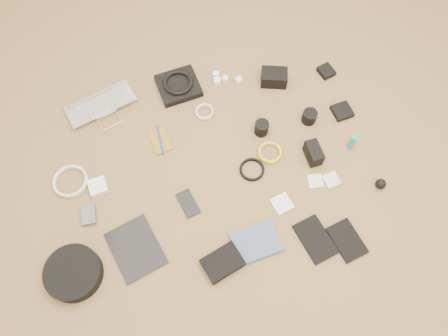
{
  "coord_description": "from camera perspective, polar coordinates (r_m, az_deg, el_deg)",
  "views": [
    {
      "loc": [
        -0.1,
        -0.83,
        1.78
      ],
      "look_at": [
        0.02,
        -0.02,
        0.02
      ],
      "focal_mm": 35.0,
      "sensor_mm": 36.0,
      "label": 1
    }
  ],
  "objects": [
    {
      "name": "cable_black",
      "position": [
        1.96,
        3.67,
        -0.26
      ],
      "size": [
        0.14,
        0.14,
        0.01
      ],
      "primitive_type": "torus",
      "rotation": [
        0.0,
        0.0,
        -0.25
      ],
      "color": "black",
      "rests_on": "ground"
    },
    {
      "name": "charger_b",
      "position": [
        2.19,
        -0.9,
        11.26
      ],
      "size": [
        0.04,
        0.04,
        0.03
      ],
      "primitive_type": "cube",
      "rotation": [
        0.0,
        0.0,
        -0.12
      ],
      "color": "white",
      "rests_on": "ground"
    },
    {
      "name": "paperback",
      "position": [
        1.82,
        5.1,
        -11.68
      ],
      "size": [
        0.22,
        0.18,
        0.02
      ],
      "primitive_type": "imported",
      "rotation": [
        0.0,
        0.0,
        1.78
      ],
      "color": "#3F516C",
      "rests_on": "ground"
    },
    {
      "name": "charger_a",
      "position": [
        2.22,
        -1.04,
        12.09
      ],
      "size": [
        0.04,
        0.04,
        0.03
      ],
      "primitive_type": "cube",
      "rotation": [
        0.0,
        0.0,
        -0.37
      ],
      "color": "white",
      "rests_on": "ground"
    },
    {
      "name": "drive_case",
      "position": [
        1.8,
        -0.19,
        -12.25
      ],
      "size": [
        0.19,
        0.16,
        0.04
      ],
      "primitive_type": "cube",
      "rotation": [
        0.0,
        0.0,
        0.4
      ],
      "color": "black",
      "rests_on": "ground"
    },
    {
      "name": "phone",
      "position": [
        1.9,
        -4.71,
        -4.63
      ],
      "size": [
        0.1,
        0.14,
        0.01
      ],
      "primitive_type": "cube",
      "rotation": [
        0.0,
        0.0,
        0.33
      ],
      "color": "black",
      "rests_on": "ground"
    },
    {
      "name": "laptop",
      "position": [
        2.17,
        -15.27,
        7.04
      ],
      "size": [
        0.39,
        0.33,
        0.03
      ],
      "primitive_type": "imported",
      "rotation": [
        0.0,
        0.0,
        0.38
      ],
      "color": "silver",
      "rests_on": "ground"
    },
    {
      "name": "lens_b",
      "position": [
        2.09,
        11.09,
        6.6
      ],
      "size": [
        0.08,
        0.08,
        0.06
      ],
      "primitive_type": "cylinder",
      "rotation": [
        0.0,
        0.0,
        -0.25
      ],
      "color": "black",
      "rests_on": "ground"
    },
    {
      "name": "lens_cleaner",
      "position": [
        2.05,
        16.4,
        3.24
      ],
      "size": [
        0.03,
        0.03,
        0.09
      ],
      "primitive_type": "cylinder",
      "rotation": [
        0.0,
        0.0,
        0.4
      ],
      "color": "teal",
      "rests_on": "ground"
    },
    {
      "name": "filter_case_left",
      "position": [
        1.91,
        7.59,
        -4.66
      ],
      "size": [
        0.1,
        0.1,
        0.01
      ],
      "primitive_type": "cube",
      "rotation": [
        0.0,
        0.0,
        0.33
      ],
      "color": "silver",
      "rests_on": "ground"
    },
    {
      "name": "dslr_camera",
      "position": [
        2.19,
        6.55,
        11.67
      ],
      "size": [
        0.14,
        0.11,
        0.07
      ],
      "primitive_type": "cube",
      "rotation": [
        0.0,
        0.0,
        -0.21
      ],
      "color": "black",
      "rests_on": "ground"
    },
    {
      "name": "power_brick",
      "position": [
        1.99,
        -16.13,
        -2.35
      ],
      "size": [
        0.09,
        0.09,
        0.03
      ],
      "primitive_type": "cube",
      "rotation": [
        0.0,
        0.0,
        0.24
      ],
      "color": "white",
      "rests_on": "ground"
    },
    {
      "name": "card_reader",
      "position": [
        2.17,
        15.16,
        7.17
      ],
      "size": [
        0.11,
        0.11,
        0.02
      ],
      "primitive_type": "cube",
      "rotation": [
        0.0,
        0.0,
        0.22
      ],
      "color": "black",
      "rests_on": "ground"
    },
    {
      "name": "filter_case_right",
      "position": [
        1.99,
        13.85,
        -1.51
      ],
      "size": [
        0.08,
        0.08,
        0.01
      ],
      "primitive_type": "cube",
      "rotation": [
        0.0,
        0.0,
        0.26
      ],
      "color": "silver",
      "rests_on": "ground"
    },
    {
      "name": "headphone_pouch",
      "position": [
        2.18,
        -5.96,
        10.62
      ],
      "size": [
        0.23,
        0.22,
        0.03
      ],
      "primitive_type": "cube",
      "rotation": [
        0.0,
        0.0,
        0.22
      ],
      "color": "black",
      "rests_on": "ground"
    },
    {
      "name": "notebook_olive",
      "position": [
        2.04,
        -8.3,
        3.54
      ],
      "size": [
        0.11,
        0.14,
        0.01
      ],
      "primitive_type": "cube",
      "rotation": [
        0.0,
        0.0,
        0.26
      ],
      "color": "olive",
      "rests_on": "ground"
    },
    {
      "name": "lens_pouch",
      "position": [
        2.29,
        13.2,
        12.2
      ],
      "size": [
        0.09,
        0.09,
        0.03
      ],
      "primitive_type": "cube",
      "rotation": [
        0.0,
        0.0,
        0.36
      ],
      "color": "black",
      "rests_on": "ground"
    },
    {
      "name": "cable_white_b",
      "position": [
        2.04,
        -19.37,
        -1.71
      ],
      "size": [
        0.19,
        0.19,
        0.01
      ],
      "primitive_type": "torus",
      "rotation": [
        0.0,
        0.0,
        -0.23
      ],
      "color": "silver",
      "rests_on": "ground"
    },
    {
      "name": "air_blower",
      "position": [
        2.03,
        19.78,
        -1.96
      ],
      "size": [
        0.05,
        0.05,
        0.05
      ],
      "primitive_type": "sphere",
      "rotation": [
        0.0,
        0.0,
        0.15
      ],
      "color": "black",
      "rests_on": "ground"
    },
    {
      "name": "charger_d",
      "position": [
        2.2,
        0.13,
        11.56
      ],
      "size": [
        0.04,
        0.04,
        0.03
      ],
      "primitive_type": "cube",
      "rotation": [
        0.0,
        0.0,
        -0.42
      ],
      "color": "white",
      "rests_on": "ground"
    },
    {
      "name": "pen_blue",
      "position": [
        2.04,
        -8.33,
        3.65
      ],
      "size": [
        0.02,
        0.15,
        0.01
      ],
      "primitive_type": "cylinder",
      "rotation": [
        1.57,
        0.0,
        0.11
      ],
      "color": "#143CA6",
      "rests_on": "notebook_olive"
    },
    {
      "name": "cable_white_a",
      "position": [
        2.1,
        -2.58,
        7.27
      ],
      "size": [
        0.1,
        0.1,
        0.01
      ],
      "primitive_type": "torus",
      "rotation": [
        0.0,
        0.0,
        0.13
      ],
      "color": "silver",
      "rests_on": "ground"
    },
    {
      "name": "headphone_case",
      "position": [
        1.88,
        -19.06,
        -12.84
      ],
      "size": [
        0.3,
        0.3,
        0.06
      ],
      "primitive_type": "cylinder",
      "rotation": [
        0.0,
        0.0,
        -0.4
      ],
      "color": "black",
      "rests_on": "ground"
    },
    {
      "name": "headphones",
      "position": [
        2.16,
        -6.03,
        11.03
      ],
      "size": [
        0.18,
        0.18,
        0.02
      ],
      "primitive_type": "torus",
      "rotation": [
        0.0,
        0.0,
        0.29
      ],
      "color": "black",
      "rests_on": "headphone_pouch"
    },
    {
      "name": "lens_a",
      "position": [
        2.03,
        4.93,
        5.25
      ],
      "size": [
        0.07,
        0.07,
        0.07
      ],
      "primitive_type": "cylinder",
      "rotation": [
        0.0,
        0.0,
        -0.14
      ],
      "color": "black",
      "rests_on": "ground"
    },
    {
      "name": "tablet",
      "position": [
        1.87,
        -11.45,
        -10.24
      ],
      "size": [
        0.26,
        0.29,
        0.01
      ],
      "primitive_type": "cube",
      "rotation": [
        0.0,
        0.0,
        0.37
      ],
      "color": "black",
      "rests_on": "ground"
    },
    {
      "name": "battery_charger",
      "position": [
        1.95,
        -17.24,
        -5.87
      ],
      "size": [
        0.06,
        0.09,
        0.02
      ],
      "primitive_type": "cube",
      "rotation": [
        0.0,
        0.0,
        0.03
      ],
      "color": "#535358",
      "rests_on": "ground"
    },
    {
      "name": "notebook_black_a",
      "position": [
        1.88,
        11.84,
        -9.09
      ],
      "size": [
        0.17,
        0.21,
        0.01
      ],
      "primitive_type": "cube",
      "rotation": [
        0.0,
        0.0,
        0.33
      ],
      "color": "black",
      "rests_on": "ground"
    },
    {
      "name": "charger_c",
      "position": [
        2.2,
        1.93,
        11.39
      ],
      "size": [
        0.04,
        0.04,
        0.03
      ],
      "primitive_type": "cube",
      "rotation": [
        0.0,
        0.0,
        0.36
      ],
      "color": "white",
      "rests_on": "ground"
    },
    {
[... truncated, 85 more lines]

